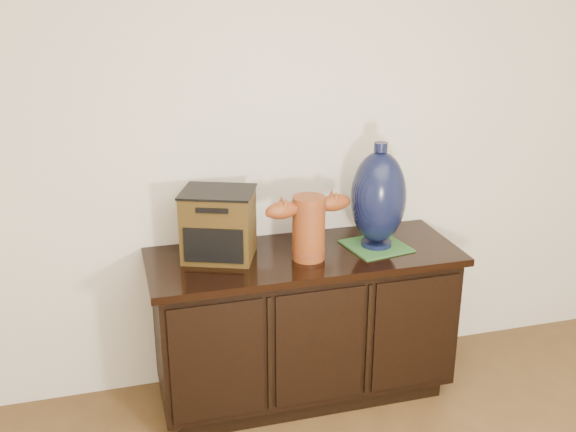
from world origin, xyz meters
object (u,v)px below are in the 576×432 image
object	(u,v)px
sideboard	(304,323)
lamp_base	(378,198)
spray_can	(310,225)
terracotta_vessel	(309,224)
tv_radio	(219,224)

from	to	relation	value
sideboard	lamp_base	xyz separation A→B (m)	(0.35, -0.01, 0.61)
sideboard	spray_can	world-z (taller)	spray_can
terracotta_vessel	spray_can	xyz separation A→B (m)	(0.06, 0.16, -0.07)
terracotta_vessel	lamp_base	bearing A→B (deg)	-0.81
sideboard	tv_radio	distance (m)	0.66
sideboard	lamp_base	distance (m)	0.71
terracotta_vessel	spray_can	size ratio (longest dim) A/B	2.13
sideboard	lamp_base	bearing A→B (deg)	-2.26
lamp_base	terracotta_vessel	bearing A→B (deg)	-172.51
spray_can	lamp_base	bearing A→B (deg)	-20.81
tv_radio	sideboard	bearing A→B (deg)	11.40
lamp_base	spray_can	distance (m)	0.35
tv_radio	lamp_base	bearing A→B (deg)	15.01
tv_radio	spray_can	xyz separation A→B (m)	(0.44, 0.03, -0.06)
terracotta_vessel	spray_can	world-z (taller)	terracotta_vessel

